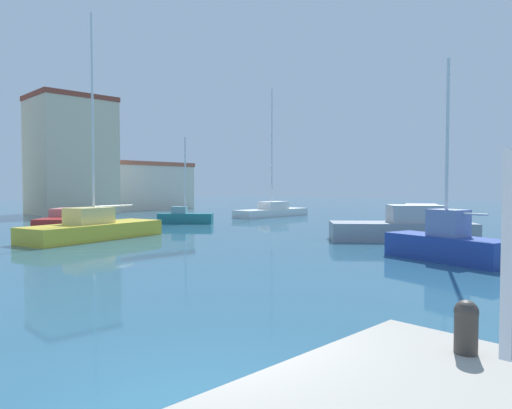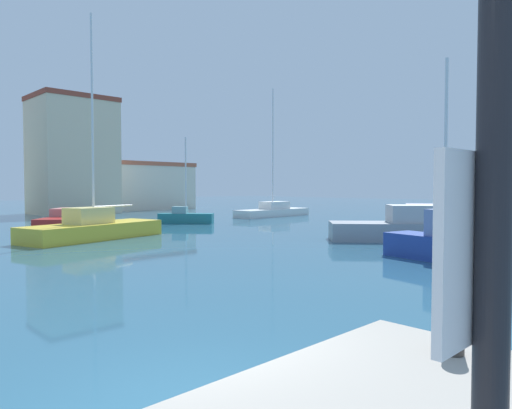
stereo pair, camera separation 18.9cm
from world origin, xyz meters
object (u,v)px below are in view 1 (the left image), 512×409
Objects in this scene: sailboat_white_far_left at (272,211)px; motorboat_grey_outer_mooring at (404,228)px; sailboat_teal_near_pier at (185,217)px; motorboat_red_center_channel at (68,220)px; sailboat_blue_distant_north at (446,243)px; mooring_bollard at (466,325)px; motorboat_navy_mid_harbor at (421,220)px; sailboat_yellow_inner_mooring at (93,228)px.

sailboat_white_far_left is 21.03m from motorboat_grey_outer_mooring.
sailboat_teal_near_pier is 0.55× the size of sailboat_white_far_left.
motorboat_grey_outer_mooring reaches higher than motorboat_red_center_channel.
sailboat_blue_distant_north is (4.26, -25.23, 0.19)m from motorboat_red_center_channel.
sailboat_white_far_left reaches higher than sailboat_blue_distant_north.
mooring_bollard is 20.26m from motorboat_grey_outer_mooring.
sailboat_yellow_inner_mooring is at bearing 152.37° from motorboat_navy_mid_harbor.
mooring_bollard is 0.05× the size of sailboat_yellow_inner_mooring.
sailboat_blue_distant_north reaches higher than sailboat_teal_near_pier.
mooring_bollard is at bearing -133.23° from sailboat_white_far_left.
motorboat_grey_outer_mooring is (9.41, -20.76, 0.19)m from motorboat_red_center_channel.
sailboat_teal_near_pier is 0.92× the size of motorboat_red_center_channel.
sailboat_blue_distant_north is (-3.53, -22.00, 0.15)m from sailboat_teal_near_pier.
mooring_bollard is at bearing -155.78° from sailboat_blue_distant_north.
sailboat_white_far_left reaches higher than sailboat_yellow_inner_mooring.
sailboat_yellow_inner_mooring is at bearing 74.82° from mooring_bollard.
sailboat_blue_distant_north is at bearing -122.25° from sailboat_white_far_left.
sailboat_teal_near_pier reaches higher than motorboat_navy_mid_harbor.
sailboat_yellow_inner_mooring is 17.76m from sailboat_blue_distant_north.
sailboat_teal_near_pier reaches higher than motorboat_grey_outer_mooring.
motorboat_navy_mid_harbor is (18.43, -9.64, -0.00)m from sailboat_yellow_inner_mooring.
motorboat_navy_mid_harbor is 13.86m from sailboat_blue_distant_north.
sailboat_yellow_inner_mooring reaches higher than motorboat_grey_outer_mooring.
sailboat_teal_near_pier is 22.28m from sailboat_blue_distant_north.
sailboat_white_far_left is (27.08, 28.81, -0.76)m from mooring_bollard.
sailboat_teal_near_pier reaches higher than motorboat_red_center_channel.
mooring_bollard is 0.08× the size of motorboat_red_center_channel.
motorboat_grey_outer_mooring is (17.58, 10.06, -0.63)m from mooring_bollard.
sailboat_white_far_left is (11.12, 1.22, 0.01)m from sailboat_teal_near_pier.
sailboat_white_far_left reaches higher than motorboat_grey_outer_mooring.
sailboat_white_far_left reaches higher than motorboat_red_center_channel.
motorboat_red_center_channel is at bearing 131.62° from motorboat_navy_mid_harbor.
motorboat_red_center_channel is 22.79m from motorboat_grey_outer_mooring.
motorboat_red_center_channel is 0.85× the size of motorboat_navy_mid_harbor.
mooring_bollard is 0.05× the size of sailboat_white_far_left.
sailboat_blue_distant_north is (-5.15, -4.47, -0.00)m from motorboat_grey_outer_mooring.
sailboat_blue_distant_north is (-14.65, -23.22, 0.14)m from sailboat_white_far_left.
motorboat_red_center_channel is (-7.80, 3.23, -0.04)m from sailboat_teal_near_pier.
sailboat_white_far_left is 27.46m from sailboat_blue_distant_north.
motorboat_grey_outer_mooring is at bearing 40.94° from sailboat_blue_distant_north.
sailboat_blue_distant_north reaches higher than mooring_bollard.
mooring_bollard is 0.09× the size of sailboat_teal_near_pier.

